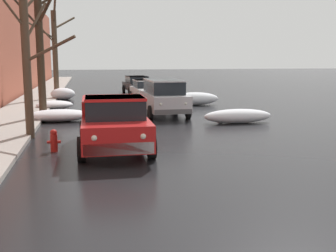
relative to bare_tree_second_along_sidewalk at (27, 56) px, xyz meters
The scene contains 14 objects.
left_sidewalk_slab 7.63m from the bare_tree_second_along_sidewalk, 100.95° to the left, with size 2.66×80.00×0.15m, color gray.
snow_bank_near_corner_left 14.41m from the bare_tree_second_along_sidewalk, 88.39° to the left, with size 1.66×1.41×0.83m.
snow_bank_along_left_kerb 9.24m from the bare_tree_second_along_sidewalk, 12.04° to the left, with size 3.16×0.98×0.64m.
snow_bank_mid_block_left 9.15m from the bare_tree_second_along_sidewalk, 88.56° to the left, with size 2.06×1.44×0.49m.
snow_bank_near_corner_right 12.77m from the bare_tree_second_along_sidewalk, 46.74° to the left, with size 3.10×1.18×0.80m.
snow_bank_along_right_kerb 4.84m from the bare_tree_second_along_sidewalk, 79.52° to the left, with size 2.91×1.41×0.55m.
bare_tree_second_along_sidewalk is the anchor object (origin of this frame).
bare_tree_mid_block 4.75m from the bare_tree_second_along_sidewalk, 89.85° to the left, with size 2.74×2.57×6.87m.
bare_tree_far_down_block 14.52m from the bare_tree_second_along_sidewalk, 90.15° to the left, with size 3.00×3.38×6.82m.
pickup_truck_red_approaching_near_lane 4.38m from the bare_tree_second_along_sidewalk, 42.29° to the right, with size 2.27×5.03×1.76m.
suv_silver_parked_kerbside_close 8.03m from the bare_tree_second_along_sidewalk, 40.80° to the left, with size 2.08×4.66×1.82m.
sedan_white_parked_kerbside_mid 13.97m from the bare_tree_second_along_sidewalk, 63.97° to the left, with size 2.09×3.98×1.42m.
sedan_black_parked_far_down_block 19.52m from the bare_tree_second_along_sidewalk, 71.50° to the left, with size 2.28×4.24×1.42m.
fire_hydrant 3.72m from the bare_tree_second_along_sidewalk, 68.49° to the right, with size 0.42×0.22×0.71m.
Camera 1 is at (-2.39, -4.50, 2.91)m, focal length 44.04 mm.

